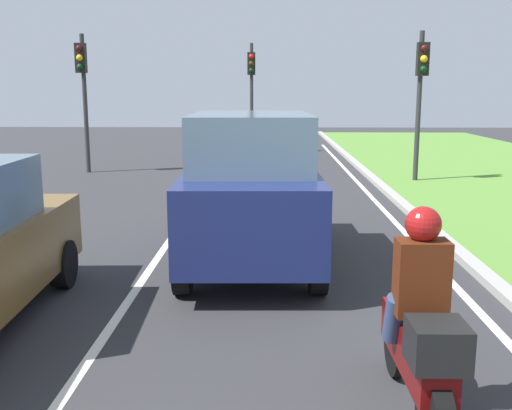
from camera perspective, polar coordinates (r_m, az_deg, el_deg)
The scene contains 10 objects.
ground_plane at distance 13.56m, azimuth -3.20°, elevation -0.26°, with size 60.00×60.00×0.00m, color #2D2D30.
lane_line_center at distance 13.64m, azimuth -6.14°, elevation -0.23°, with size 0.12×32.00×0.01m, color silver.
lane_line_right_edge at distance 13.75m, azimuth 11.92°, elevation -0.31°, with size 0.12×32.00×0.01m, color silver.
curb_right at distance 13.84m, azimuth 13.97°, elevation -0.09°, with size 0.24×48.00×0.12m, color #9E9B93.
car_suv_ahead at distance 9.07m, azimuth -0.47°, elevation 1.68°, with size 2.07×4.55×2.28m.
motorcycle at distance 5.05m, azimuth 15.18°, elevation -13.38°, with size 0.41×1.90×1.01m.
rider_person at distance 4.88m, azimuth 15.40°, elevation -6.49°, with size 0.50×0.40×1.16m.
traffic_light_near_right at distance 17.64m, azimuth 15.43°, elevation 11.18°, with size 0.32×0.50×4.24m.
traffic_light_overhead_left at distance 19.91m, azimuth -16.17°, elevation 11.33°, with size 0.32×0.50×4.35m.
traffic_light_far_median at distance 25.19m, azimuth -0.44°, elevation 11.72°, with size 0.32×0.50×4.52m.
Camera 1 is at (1.09, 0.74, 2.61)m, focal length 42.01 mm.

